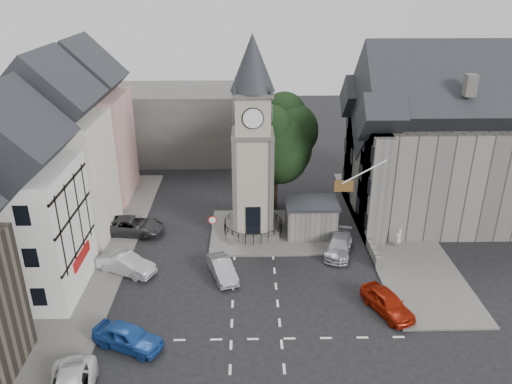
{
  "coord_description": "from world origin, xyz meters",
  "views": [
    {
      "loc": [
        -0.5,
        -29.36,
        20.07
      ],
      "look_at": [
        0.2,
        5.0,
        5.05
      ],
      "focal_mm": 35.0,
      "sensor_mm": 36.0,
      "label": 1
    }
  ],
  "objects_px": {
    "clock_tower": "(253,141)",
    "stone_shelter": "(311,218)",
    "pedestrian": "(398,238)",
    "car_west_blue": "(128,337)",
    "car_east_red": "(387,302)"
  },
  "relations": [
    {
      "from": "clock_tower",
      "to": "stone_shelter",
      "type": "xyz_separation_m",
      "value": [
        4.8,
        -0.49,
        -6.57
      ]
    },
    {
      "from": "clock_tower",
      "to": "pedestrian",
      "type": "relative_size",
      "value": 9.37
    },
    {
      "from": "clock_tower",
      "to": "pedestrian",
      "type": "height_order",
      "value": "clock_tower"
    },
    {
      "from": "car_west_blue",
      "to": "car_east_red",
      "type": "xyz_separation_m",
      "value": [
        16.0,
        3.0,
        -0.02
      ]
    },
    {
      "from": "stone_shelter",
      "to": "pedestrian",
      "type": "distance_m",
      "value": 7.14
    },
    {
      "from": "clock_tower",
      "to": "car_west_blue",
      "type": "relative_size",
      "value": 3.8
    },
    {
      "from": "clock_tower",
      "to": "car_west_blue",
      "type": "distance_m",
      "value": 17.51
    },
    {
      "from": "clock_tower",
      "to": "car_east_red",
      "type": "bearing_deg",
      "value": -52.28
    },
    {
      "from": "stone_shelter",
      "to": "car_west_blue",
      "type": "bearing_deg",
      "value": -132.34
    },
    {
      "from": "stone_shelter",
      "to": "pedestrian",
      "type": "height_order",
      "value": "stone_shelter"
    },
    {
      "from": "car_east_red",
      "to": "pedestrian",
      "type": "height_order",
      "value": "pedestrian"
    },
    {
      "from": "clock_tower",
      "to": "car_west_blue",
      "type": "height_order",
      "value": "clock_tower"
    },
    {
      "from": "car_east_red",
      "to": "pedestrian",
      "type": "distance_m",
      "value": 8.68
    },
    {
      "from": "clock_tower",
      "to": "car_west_blue",
      "type": "bearing_deg",
      "value": -118.19
    },
    {
      "from": "stone_shelter",
      "to": "car_east_red",
      "type": "relative_size",
      "value": 1.03
    }
  ]
}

